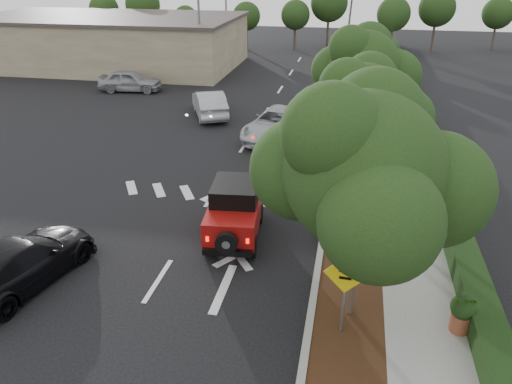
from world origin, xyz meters
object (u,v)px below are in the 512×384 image
(black_suv_oncoming, at_px, (20,262))
(speed_hump_sign, at_px, (345,284))
(red_jeep, at_px, (235,209))
(silver_suv_ahead, at_px, (278,124))

(black_suv_oncoming, bearing_deg, speed_hump_sign, -170.88)
(red_jeep, xyz_separation_m, silver_suv_ahead, (-0.17, 10.32, -0.20))
(red_jeep, bearing_deg, speed_hump_sign, -55.28)
(silver_suv_ahead, relative_size, speed_hump_sign, 2.44)
(red_jeep, distance_m, black_suv_oncoming, 6.75)
(black_suv_oncoming, bearing_deg, red_jeep, -131.83)
(silver_suv_ahead, bearing_deg, red_jeep, -77.13)
(speed_hump_sign, bearing_deg, red_jeep, 133.82)
(red_jeep, distance_m, speed_hump_sign, 5.85)
(red_jeep, height_order, black_suv_oncoming, red_jeep)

